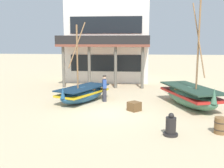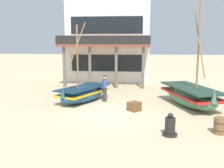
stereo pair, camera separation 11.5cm
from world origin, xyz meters
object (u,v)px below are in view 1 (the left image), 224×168
(capstan_winch, at_px, (171,127))
(cargo_crate, at_px, (134,106))
(fisherman_by_hull, at_px, (104,89))
(wooden_barrel, at_px, (221,126))
(harbor_building_main, at_px, (109,27))
(fishing_boat_near_left, at_px, (83,94))
(fishing_boat_centre_large, at_px, (190,96))

(capstan_winch, bearing_deg, cargo_crate, 112.81)
(fisherman_by_hull, xyz_separation_m, cargo_crate, (1.95, -2.07, -0.58))
(wooden_barrel, relative_size, harbor_building_main, 0.07)
(wooden_barrel, height_order, harbor_building_main, harbor_building_main)
(fishing_boat_near_left, xyz_separation_m, capstan_winch, (4.88, -5.55, -0.16))
(fishing_boat_near_left, xyz_separation_m, fisherman_by_hull, (1.37, 0.26, 0.29))
(fishing_boat_near_left, relative_size, harbor_building_main, 0.48)
(fisherman_by_hull, height_order, harbor_building_main, harbor_building_main)
(cargo_crate, height_order, harbor_building_main, harbor_building_main)
(fisherman_by_hull, height_order, wooden_barrel, fisherman_by_hull)
(fishing_boat_centre_large, bearing_deg, fishing_boat_near_left, 176.13)
(fishing_boat_centre_large, relative_size, cargo_crate, 10.37)
(capstan_winch, bearing_deg, fisherman_by_hull, 121.20)
(wooden_barrel, xyz_separation_m, harbor_building_main, (-6.44, 15.49, 4.85))
(fishing_boat_near_left, relative_size, fishing_boat_centre_large, 0.80)
(fishing_boat_centre_large, xyz_separation_m, harbor_building_main, (-6.06, 10.84, 4.55))
(fishing_boat_near_left, distance_m, wooden_barrel, 8.66)
(harbor_building_main, bearing_deg, cargo_crate, -77.27)
(capstan_winch, relative_size, harbor_building_main, 0.09)
(fishing_boat_centre_large, height_order, wooden_barrel, fishing_boat_centre_large)
(fisherman_by_hull, height_order, capstan_winch, fisherman_by_hull)
(cargo_crate, bearing_deg, capstan_winch, -67.19)
(wooden_barrel, distance_m, cargo_crate, 4.94)
(capstan_winch, xyz_separation_m, harbor_building_main, (-4.33, 15.94, 4.82))
(fishing_boat_centre_large, xyz_separation_m, cargo_crate, (-3.30, -1.37, -0.40))
(cargo_crate, bearing_deg, fisherman_by_hull, 133.20)
(fishing_boat_near_left, height_order, fishing_boat_centre_large, fishing_boat_centre_large)
(fishing_boat_near_left, bearing_deg, wooden_barrel, -36.11)
(harbor_building_main, bearing_deg, capstan_winch, -74.81)
(fisherman_by_hull, bearing_deg, cargo_crate, -46.80)
(fisherman_by_hull, bearing_deg, capstan_winch, -58.80)
(fishing_boat_centre_large, distance_m, wooden_barrel, 4.68)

